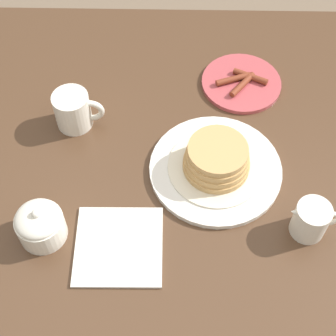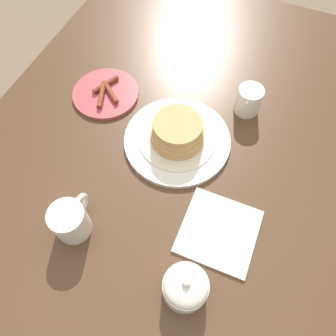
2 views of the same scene
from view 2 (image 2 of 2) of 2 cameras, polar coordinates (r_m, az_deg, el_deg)
ground_plane at (r=1.54m, az=0.06°, el=-11.05°), size 8.00×8.00×0.00m
dining_table at (r=0.94m, az=0.09°, el=1.33°), size 1.31×0.94×0.77m
pancake_plate at (r=0.81m, az=1.65°, el=5.66°), size 0.27×0.27×0.08m
side_plate_bacon at (r=0.93m, az=-10.79°, el=12.70°), size 0.18×0.18×0.02m
coffee_mug at (r=0.72m, az=-16.57°, el=-8.72°), size 0.11×0.08×0.08m
creamer_pitcher at (r=0.88m, az=13.87°, el=11.45°), size 0.10×0.06×0.08m
sugar_bowl at (r=0.66m, az=3.06°, el=-19.98°), size 0.09×0.09×0.08m
napkin at (r=0.73m, az=8.84°, el=-10.80°), size 0.16×0.16×0.01m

